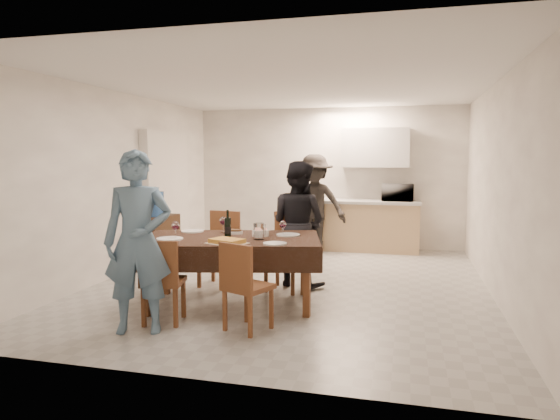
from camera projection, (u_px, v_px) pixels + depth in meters
The scene contains 33 objects.
floor at pixel (291, 283), 6.66m from camera, with size 5.00×6.00×0.02m, color #A6A6A1.
ceiling at pixel (292, 85), 6.39m from camera, with size 5.00×6.00×0.02m, color white.
wall_back at pixel (327, 178), 9.41m from camera, with size 5.00×0.02×2.60m, color white.
wall_front at pixel (199, 209), 3.63m from camera, with size 5.00×0.02×2.60m, color white.
wall_left at pixel (121, 184), 7.14m from camera, with size 0.02×6.00×2.60m, color white.
wall_right at pixel (497, 189), 5.91m from camera, with size 0.02×6.00×2.60m, color white.
stub_partition at pixel (166, 195), 8.30m from camera, with size 0.15×1.40×2.10m, color silver.
kitchen_base_cabinet at pixel (357, 226), 9.05m from camera, with size 2.20×0.60×0.86m, color tan.
kitchen_worktop at pixel (357, 201), 9.00m from camera, with size 2.24×0.64×0.05m, color #BABAB5.
upper_cabinet at pixel (375, 148), 8.96m from camera, with size 1.20×0.34×0.70m, color silver.
dining_table at pixel (230, 241), 5.63m from camera, with size 2.20×1.59×0.78m.
chair_near_left at pixel (159, 273), 4.96m from camera, with size 0.46×0.47×0.47m.
chair_near_right at pixel (245, 278), 4.74m from camera, with size 0.52×0.53×0.47m.
chair_far_left at pixel (215, 242), 6.39m from camera, with size 0.50×0.50×0.52m.
chair_far_right at pixel (283, 245), 6.17m from camera, with size 0.51×0.51×0.53m.
console at pixel (157, 241), 7.73m from camera, with size 0.42×0.84×0.77m, color #311F10.
water_jug at pixel (156, 204), 7.67m from camera, with size 0.26×0.26×0.38m, color #396EC3.
wine_bottle at pixel (228, 223), 5.67m from camera, with size 0.08×0.08×0.31m, color black, non-canonical shape.
water_pitcher at pixel (259, 231), 5.48m from camera, with size 0.12×0.12×0.18m, color white.
savoury_tart at pixel (227, 241), 5.24m from camera, with size 0.39×0.29×0.05m, color gold.
salad_bowl at pixel (260, 233), 5.72m from camera, with size 0.20×0.20×0.08m, color white.
mushroom_dish at pixel (235, 232), 5.91m from camera, with size 0.18×0.18×0.03m, color white.
wine_glass_a at pixel (176, 230), 5.51m from camera, with size 0.09×0.09×0.20m, color white, non-canonical shape.
wine_glass_b at pixel (283, 228), 5.72m from camera, with size 0.08×0.08×0.18m, color white, non-canonical shape.
wine_glass_c at pixel (223, 225), 5.96m from camera, with size 0.09×0.09×0.20m, color white, non-canonical shape.
plate_near_left at pixel (170, 239), 5.49m from camera, with size 0.29×0.29×0.02m, color white.
plate_near_right at pixel (275, 243), 5.19m from camera, with size 0.25×0.25×0.01m, color white.
plate_far_left at pixel (192, 231), 6.06m from camera, with size 0.27×0.27×0.02m, color white.
plate_far_right at pixel (288, 235), 5.77m from camera, with size 0.27×0.27×0.02m, color white.
microwave at pixel (398, 192), 8.81m from camera, with size 0.55×0.37×0.30m, color silver.
person_near at pixel (138, 242), 4.74m from camera, with size 0.64×0.42×1.75m, color slate.
person_far at pixel (298, 224), 6.50m from camera, with size 0.79×0.62×1.63m, color black.
person_kitchen at pixel (314, 204), 8.74m from camera, with size 1.12×0.64×1.73m, color black.
Camera 1 is at (1.46, -6.35, 1.67)m, focal length 32.00 mm.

